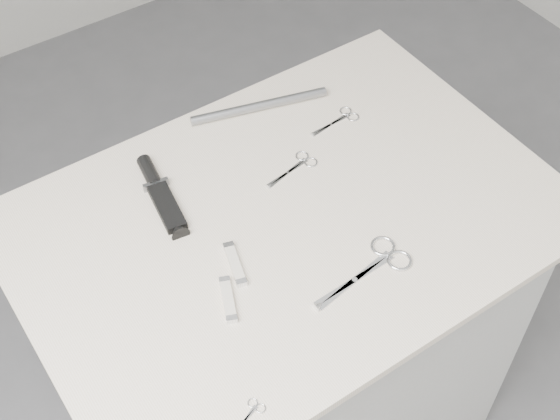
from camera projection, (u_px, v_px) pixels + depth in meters
plinth at (287, 347)px, 1.80m from camera, size 0.90×0.60×0.90m
display_board at (288, 220)px, 1.45m from camera, size 1.00×0.70×0.02m
large_shears at (378, 263)px, 1.37m from camera, size 0.20×0.09×0.01m
embroidery_scissors_a at (298, 165)px, 1.53m from camera, size 0.12×0.05×0.00m
embroidery_scissors_b at (341, 119)px, 1.62m from camera, size 0.11×0.05×0.00m
tiny_scissors at (250, 415)px, 1.19m from camera, size 0.07×0.04×0.00m
sheathed_knife at (159, 191)px, 1.48m from camera, size 0.06×0.20×0.02m
pocket_knife_a at (235, 264)px, 1.37m from camera, size 0.05×0.10×0.01m
pocket_knife_b at (228, 299)px, 1.32m from camera, size 0.05×0.09×0.01m
metal_rail at (259, 106)px, 1.63m from camera, size 0.29×0.10×0.02m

